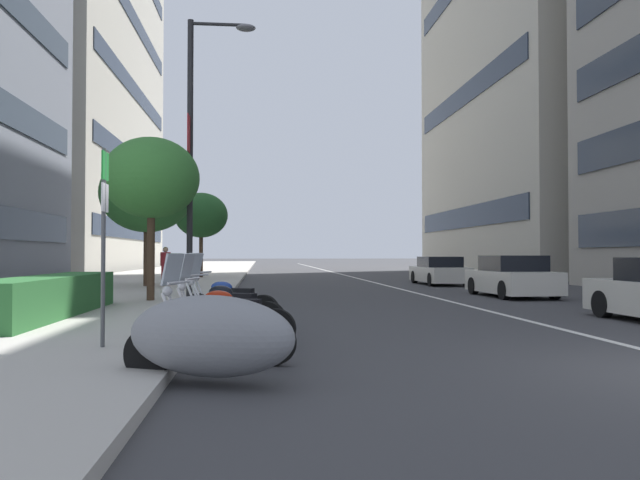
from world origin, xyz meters
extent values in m
cube|color=#B2ADA3|center=(30.00, 11.51, 0.07)|extent=(160.00, 9.38, 0.15)
cube|color=silver|center=(35.00, 0.00, 0.00)|extent=(110.00, 0.16, 0.01)
ellipsoid|color=gray|center=(0.30, 6.35, 0.55)|extent=(1.54, 2.14, 0.90)
cylinder|color=black|center=(0.62, 7.08, 0.30)|extent=(0.34, 0.59, 0.60)
cylinder|color=black|center=(2.01, 7.06, 0.31)|extent=(0.33, 0.62, 0.62)
cylinder|color=silver|center=(2.01, 7.06, 0.31)|extent=(0.23, 0.33, 0.31)
cylinder|color=black|center=(1.46, 5.64, 0.31)|extent=(0.33, 0.62, 0.62)
cylinder|color=silver|center=(1.46, 5.64, 0.31)|extent=(0.23, 0.33, 0.31)
cube|color=silver|center=(1.73, 6.35, 0.29)|extent=(0.38, 0.45, 0.28)
cube|color=black|center=(1.67, 6.18, 0.71)|extent=(0.44, 0.68, 0.10)
ellipsoid|color=black|center=(1.79, 6.51, 0.77)|extent=(0.39, 0.52, 0.24)
cylinder|color=silver|center=(1.91, 7.01, 0.61)|extent=(0.16, 0.31, 0.64)
cylinder|color=silver|center=(2.04, 6.96, 0.61)|extent=(0.16, 0.31, 0.64)
cylinder|color=silver|center=(1.95, 6.91, 1.07)|extent=(0.57, 0.25, 0.04)
sphere|color=silver|center=(2.02, 7.08, 0.95)|extent=(0.14, 0.14, 0.14)
cube|color=#B2BCC6|center=(1.99, 7.00, 1.25)|extent=(0.45, 0.27, 0.44)
cylinder|color=silver|center=(1.76, 6.04, 0.18)|extent=(0.33, 0.67, 0.16)
cylinder|color=black|center=(3.24, 7.02, 0.31)|extent=(0.26, 0.63, 0.62)
cylinder|color=silver|center=(3.24, 7.02, 0.31)|extent=(0.20, 0.33, 0.31)
cylinder|color=black|center=(2.89, 5.57, 0.31)|extent=(0.26, 0.63, 0.62)
cylinder|color=silver|center=(2.89, 5.57, 0.31)|extent=(0.20, 0.33, 0.31)
cube|color=silver|center=(3.07, 6.29, 0.29)|extent=(0.34, 0.43, 0.28)
cube|color=black|center=(3.02, 6.12, 0.71)|extent=(0.36, 0.67, 0.10)
ellipsoid|color=#991E0A|center=(3.11, 6.46, 0.77)|extent=(0.34, 0.50, 0.24)
cylinder|color=silver|center=(3.16, 6.96, 0.61)|extent=(0.12, 0.32, 0.64)
cylinder|color=silver|center=(3.29, 6.93, 0.61)|extent=(0.12, 0.32, 0.64)
cylinder|color=silver|center=(3.21, 6.86, 1.07)|extent=(0.59, 0.18, 0.04)
sphere|color=silver|center=(3.25, 7.04, 0.95)|extent=(0.14, 0.14, 0.14)
cube|color=#B2BCC6|center=(3.23, 6.96, 1.25)|extent=(0.46, 0.22, 0.44)
cylinder|color=silver|center=(3.14, 5.99, 0.18)|extent=(0.25, 0.69, 0.16)
cylinder|color=black|center=(4.72, 7.05, 0.32)|extent=(0.39, 0.62, 0.64)
cylinder|color=silver|center=(4.72, 7.05, 0.32)|extent=(0.26, 0.34, 0.32)
cylinder|color=black|center=(4.05, 5.67, 0.32)|extent=(0.39, 0.62, 0.64)
cylinder|color=silver|center=(4.05, 5.67, 0.32)|extent=(0.26, 0.34, 0.32)
cube|color=silver|center=(4.39, 6.36, 0.30)|extent=(0.40, 0.46, 0.28)
cube|color=black|center=(4.31, 6.20, 0.72)|extent=(0.48, 0.67, 0.10)
ellipsoid|color=black|center=(4.46, 6.51, 0.78)|extent=(0.42, 0.52, 0.24)
cylinder|color=silver|center=(4.62, 7.01, 0.62)|extent=(0.18, 0.30, 0.64)
cylinder|color=silver|center=(4.75, 6.95, 0.62)|extent=(0.18, 0.30, 0.64)
cylinder|color=silver|center=(4.65, 6.91, 1.08)|extent=(0.56, 0.29, 0.04)
sphere|color=silver|center=(4.73, 7.07, 0.96)|extent=(0.14, 0.14, 0.14)
cube|color=#B2BCC6|center=(4.70, 7.00, 1.26)|extent=(0.45, 0.30, 0.44)
cylinder|color=silver|center=(4.39, 6.05, 0.19)|extent=(0.38, 0.66, 0.16)
cylinder|color=black|center=(6.03, 7.09, 0.33)|extent=(0.38, 0.65, 0.66)
cylinder|color=silver|center=(6.03, 7.09, 0.33)|extent=(0.25, 0.36, 0.33)
cylinder|color=black|center=(5.44, 5.75, 0.33)|extent=(0.38, 0.65, 0.66)
cylinder|color=silver|center=(5.44, 5.75, 0.33)|extent=(0.25, 0.36, 0.33)
cube|color=silver|center=(5.74, 6.42, 0.31)|extent=(0.39, 0.45, 0.28)
cube|color=black|center=(5.67, 6.26, 0.73)|extent=(0.46, 0.67, 0.10)
ellipsoid|color=navy|center=(5.81, 6.58, 0.79)|extent=(0.40, 0.52, 0.24)
cylinder|color=silver|center=(5.94, 7.05, 0.64)|extent=(0.17, 0.31, 0.64)
cylinder|color=silver|center=(6.07, 6.99, 0.64)|extent=(0.17, 0.31, 0.64)
cylinder|color=silver|center=(5.97, 6.95, 1.09)|extent=(0.56, 0.27, 0.04)
sphere|color=silver|center=(6.04, 7.11, 0.97)|extent=(0.14, 0.14, 0.14)
cylinder|color=silver|center=(5.75, 6.11, 0.20)|extent=(0.36, 0.66, 0.16)
cylinder|color=black|center=(6.82, -2.02, 0.31)|extent=(0.62, 0.23, 0.62)
cube|color=beige|center=(13.66, -2.74, 0.52)|extent=(4.16, 1.90, 0.74)
cube|color=black|center=(13.56, -2.74, 1.15)|extent=(2.01, 1.72, 0.53)
cylinder|color=black|center=(15.01, -1.88, 0.31)|extent=(0.62, 0.23, 0.62)
cylinder|color=black|center=(15.03, -3.56, 0.31)|extent=(0.62, 0.23, 0.62)
cylinder|color=black|center=(12.28, -1.92, 0.31)|extent=(0.62, 0.23, 0.62)
cylinder|color=black|center=(12.30, -3.60, 0.31)|extent=(0.62, 0.23, 0.62)
cube|color=beige|center=(22.06, -2.70, 0.50)|extent=(4.59, 1.81, 0.69)
cube|color=black|center=(22.00, -2.70, 1.09)|extent=(2.14, 1.66, 0.49)
cylinder|color=black|center=(23.58, -1.88, 0.31)|extent=(0.62, 0.22, 0.62)
cylinder|color=black|center=(23.58, -3.52, 0.31)|extent=(0.62, 0.22, 0.62)
cylinder|color=black|center=(20.55, -1.88, 0.31)|extent=(0.62, 0.22, 0.62)
cylinder|color=black|center=(20.55, -3.53, 0.31)|extent=(0.62, 0.22, 0.62)
cylinder|color=#47494C|center=(2.31, 8.01, 1.55)|extent=(0.06, 0.06, 2.80)
cube|color=#1E8C33|center=(2.31, 7.99, 2.70)|extent=(0.32, 0.02, 0.40)
cube|color=silver|center=(2.31, 7.99, 2.25)|extent=(0.32, 0.02, 0.40)
cylinder|color=#232326|center=(12.16, 7.94, 4.36)|extent=(0.18, 0.18, 8.43)
cylinder|color=#232326|center=(12.16, 7.11, 8.48)|extent=(0.10, 1.67, 0.10)
ellipsoid|color=slate|center=(12.16, 6.28, 8.40)|extent=(0.44, 0.60, 0.20)
cube|color=#B21E23|center=(11.81, 7.94, 5.04)|extent=(0.56, 0.03, 1.10)
cube|color=#B21E23|center=(12.51, 7.94, 5.04)|extent=(0.56, 0.03, 1.10)
cube|color=#28602D|center=(6.82, 10.25, 0.57)|extent=(6.61, 1.10, 0.84)
cylinder|color=#473323|center=(11.20, 8.91, 1.38)|extent=(0.22, 0.22, 2.46)
ellipsoid|color=#387A33|center=(11.20, 8.91, 3.63)|extent=(2.72, 2.72, 2.31)
cylinder|color=#473323|center=(19.19, 10.51, 1.35)|extent=(0.22, 0.22, 2.40)
ellipsoid|color=#2D6B2D|center=(19.19, 10.51, 3.97)|extent=(3.79, 3.79, 3.22)
cylinder|color=#473323|center=(28.57, 9.18, 1.35)|extent=(0.22, 0.22, 2.40)
ellipsoid|color=#265B28|center=(28.57, 9.18, 3.67)|extent=(3.00, 3.00, 2.55)
cube|color=maroon|center=(19.59, 9.79, 0.56)|extent=(0.31, 0.37, 0.82)
cube|color=maroon|center=(19.59, 9.79, 1.26)|extent=(0.35, 0.45, 0.57)
sphere|color=tan|center=(19.59, 9.79, 1.65)|extent=(0.22, 0.22, 0.22)
cube|color=#232D3D|center=(36.17, -8.78, 4.11)|extent=(21.28, 0.08, 1.50)
cube|color=#232D3D|center=(36.17, -8.78, 12.95)|extent=(21.28, 0.08, 1.50)
cube|color=#B7B2A3|center=(50.09, 24.47, 22.14)|extent=(31.34, 14.53, 44.27)
cube|color=#232D3D|center=(50.09, 17.16, 3.54)|extent=(28.21, 0.08, 1.50)
cube|color=#232D3D|center=(50.09, 17.16, 9.89)|extent=(28.21, 0.08, 1.50)
cube|color=#232D3D|center=(50.09, 17.16, 16.23)|extent=(28.21, 0.08, 1.50)
cube|color=#232D3D|center=(50.09, 17.16, 22.58)|extent=(28.21, 0.08, 1.50)
camera|label=1|loc=(-6.56, 5.80, 1.45)|focal=34.37mm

